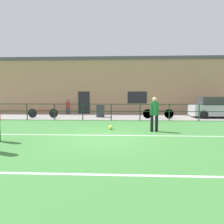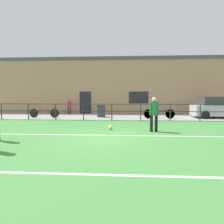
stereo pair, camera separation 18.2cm
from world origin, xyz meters
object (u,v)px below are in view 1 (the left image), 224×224
player_striker (154,112)px  bicycle_parked_1 (43,113)px  bicycle_parked_0 (158,114)px  soccer_ball_match (111,127)px  parked_car_red (217,108)px  bicycle_parked_2 (158,114)px  spectator_child (68,106)px  trash_bin_0 (100,111)px

player_striker → bicycle_parked_1: bearing=-52.3°
player_striker → bicycle_parked_0: 5.59m
player_striker → bicycle_parked_1: (-7.63, 5.43, -0.56)m
soccer_ball_match → bicycle_parked_1: 7.43m
bicycle_parked_1 → parked_car_red: bearing=3.4°
player_striker → bicycle_parked_2: bearing=-118.9°
bicycle_parked_0 → bicycle_parked_1: size_ratio=0.98×
spectator_child → parked_car_red: size_ratio=0.32×
spectator_child → trash_bin_0: size_ratio=1.37×
parked_car_red → bicycle_parked_0: (-4.66, -0.79, -0.40)m
parked_car_red → player_striker: bearing=-133.0°
soccer_ball_match → bicycle_parked_2: bicycle_parked_2 is taller
player_striker → soccer_ball_match: bearing=-28.7°
bicycle_parked_0 → bicycle_parked_2: size_ratio=1.02×
player_striker → soccer_ball_match: player_striker is taller
bicycle_parked_1 → bicycle_parked_0: bearing=-0.0°
player_striker → bicycle_parked_1: player_striker is taller
bicycle_parked_1 → trash_bin_0: (4.37, 0.75, 0.12)m
bicycle_parked_2 → trash_bin_0: (-4.43, 0.75, 0.12)m
spectator_child → bicycle_parked_2: bearing=162.5°
spectator_child → bicycle_parked_1: spectator_child is taller
player_striker → trash_bin_0: (-3.26, 6.19, -0.45)m
soccer_ball_match → bicycle_parked_2: (3.30, 4.99, 0.27)m
bicycle_parked_0 → player_striker: bearing=-102.0°
bicycle_parked_1 → player_striker: bearing=-35.5°
bicycle_parked_0 → trash_bin_0: 4.49m
bicycle_parked_0 → spectator_child: bearing=157.3°
trash_bin_0 → spectator_child: bearing=143.0°
trash_bin_0 → bicycle_parked_2: bearing=-9.7°
spectator_child → soccer_ball_match: bearing=123.5°
soccer_ball_match → parked_car_red: bearing=36.0°
soccer_ball_match → trash_bin_0: bearing=101.1°
spectator_child → bicycle_parked_2: size_ratio=0.57×
bicycle_parked_2 → trash_bin_0: bearing=170.3°
bicycle_parked_2 → parked_car_red: bearing=9.7°
player_striker → parked_car_red: player_striker is taller
bicycle_parked_0 → trash_bin_0: trash_bin_0 is taller
spectator_child → parked_car_red: bearing=174.1°
player_striker → parked_car_red: 8.52m
soccer_ball_match → trash_bin_0: trash_bin_0 is taller
soccer_ball_match → parked_car_red: size_ratio=0.05×
spectator_child → bicycle_parked_2: spectator_child is taller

